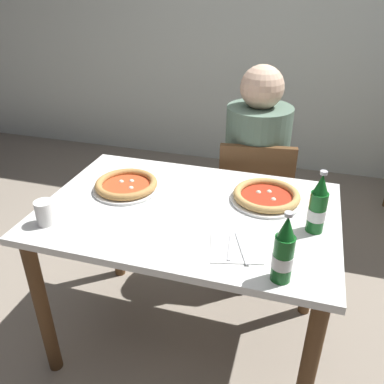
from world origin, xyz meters
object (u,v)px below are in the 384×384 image
paper_cup (45,212)px  beer_bottle_center (318,207)px  diner_seated (254,180)px  beer_bottle_left (284,252)px  pizza_margherita_near (266,196)px  napkin_with_cutlery (236,247)px  chair_behind_table (253,200)px  dining_table_main (189,231)px  pizza_marinara_far (126,185)px

paper_cup → beer_bottle_center: bearing=13.8°
diner_seated → beer_bottle_left: bearing=-77.4°
diner_seated → pizza_margherita_near: diner_seated is taller
napkin_with_cutlery → paper_cup: (-0.73, -0.05, 0.04)m
chair_behind_table → paper_cup: 1.15m
dining_table_main → beer_bottle_center: size_ratio=4.86×
chair_behind_table → napkin_with_cutlery: bearing=84.9°
pizza_marinara_far → napkin_with_cutlery: bearing=-27.4°
beer_bottle_center → paper_cup: beer_bottle_center is taller
beer_bottle_left → beer_bottle_center: same height
diner_seated → pizza_marinara_far: 0.79m
dining_table_main → pizza_margherita_near: bearing=27.4°
dining_table_main → paper_cup: paper_cup is taller
beer_bottle_center → chair_behind_table: bearing=115.9°
paper_cup → napkin_with_cutlery: bearing=4.0°
dining_table_main → chair_behind_table: size_ratio=1.41×
chair_behind_table → diner_seated: bearing=-86.7°
dining_table_main → beer_bottle_left: bearing=-39.1°
beer_bottle_left → beer_bottle_center: size_ratio=1.00×
chair_behind_table → pizza_marinara_far: 0.79m
pizza_marinara_far → napkin_with_cutlery: (0.55, -0.29, -0.02)m
pizza_margherita_near → diner_seated: bearing=102.8°
diner_seated → pizza_marinara_far: (-0.49, -0.58, 0.19)m
pizza_marinara_far → napkin_with_cutlery: 0.62m
dining_table_main → napkin_with_cutlery: bearing=-41.1°
pizza_margherita_near → pizza_marinara_far: same height
chair_behind_table → beer_bottle_left: size_ratio=3.44×
dining_table_main → paper_cup: 0.58m
chair_behind_table → pizza_marinara_far: bearing=38.2°
pizza_marinara_far → paper_cup: 0.38m
beer_bottle_left → napkin_with_cutlery: size_ratio=1.14×
napkin_with_cutlery → pizza_marinara_far: bearing=152.6°
pizza_margherita_near → pizza_marinara_far: (-0.61, -0.08, 0.00)m
dining_table_main → pizza_marinara_far: (-0.31, 0.08, 0.14)m
beer_bottle_center → diner_seated: bearing=115.0°
dining_table_main → beer_bottle_left: (0.40, -0.33, 0.22)m
pizza_marinara_far → beer_bottle_left: beer_bottle_left is taller
beer_bottle_center → pizza_marinara_far: bearing=173.3°
diner_seated → beer_bottle_center: diner_seated is taller
beer_bottle_left → dining_table_main: bearing=140.9°
napkin_with_cutlery → paper_cup: bearing=-176.0°
chair_behind_table → napkin_with_cutlery: chair_behind_table is taller
diner_seated → pizza_margherita_near: 0.55m
beer_bottle_center → paper_cup: 1.02m
beer_bottle_left → napkin_with_cutlery: 0.23m
diner_seated → napkin_with_cutlery: diner_seated is taller
chair_behind_table → pizza_margherita_near: size_ratio=2.81×
diner_seated → pizza_margherita_near: size_ratio=3.99×
pizza_margherita_near → pizza_marinara_far: 0.61m
chair_behind_table → beer_bottle_center: beer_bottle_center is taller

